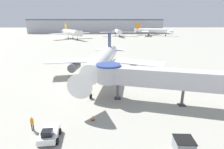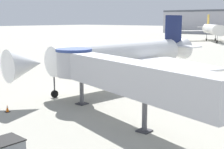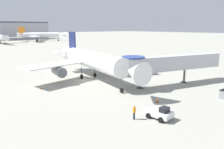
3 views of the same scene
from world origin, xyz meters
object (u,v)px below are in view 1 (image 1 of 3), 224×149
(traffic_cone_port_wing, at_px, (54,78))
(background_jet_orange_tail, at_px, (151,30))
(main_airplane, at_px, (103,61))
(traffic_cone_near_nose, at_px, (93,118))
(traffic_cone_starboard_wing, at_px, (153,81))
(background_jet_gray_tail, at_px, (118,32))
(service_container_gray, at_px, (184,145))
(jet_bridge, at_px, (155,77))
(ground_crew_marshaller, at_px, (32,123))
(pushback_tug_white, at_px, (49,134))
(background_jet_gold_tail, at_px, (71,32))

(traffic_cone_port_wing, height_order, background_jet_orange_tail, background_jet_orange_tail)
(main_airplane, relative_size, traffic_cone_near_nose, 41.29)
(traffic_cone_starboard_wing, xyz_separation_m, background_jet_gray_tail, (-0.96, 127.29, 4.11))
(traffic_cone_starboard_wing, distance_m, background_jet_gray_tail, 127.36)
(service_container_gray, xyz_separation_m, traffic_cone_port_wing, (-20.47, 24.37, -0.44))
(main_airplane, xyz_separation_m, service_container_gray, (8.99, -24.44, -3.49))
(jet_bridge, height_order, ground_crew_marshaller, jet_bridge)
(ground_crew_marshaller, bearing_deg, main_airplane, -119.42)
(jet_bridge, height_order, service_container_gray, jet_bridge)
(background_jet_orange_tail, bearing_deg, traffic_cone_port_wing, -172.02)
(main_airplane, height_order, pushback_tug_white, main_airplane)
(service_container_gray, bearing_deg, main_airplane, 110.20)
(service_container_gray, distance_m, background_jet_orange_tail, 163.90)
(ground_crew_marshaller, relative_size, background_jet_orange_tail, 0.05)
(jet_bridge, bearing_deg, pushback_tug_white, -131.13)
(traffic_cone_starboard_wing, xyz_separation_m, background_jet_gold_tail, (-38.25, 102.25, 4.79))
(background_jet_gray_tail, xyz_separation_m, background_jet_orange_tail, (33.42, 11.65, 0.49))
(main_airplane, xyz_separation_m, jet_bridge, (8.69, -12.95, 0.15))
(service_container_gray, distance_m, traffic_cone_starboard_wing, 21.34)
(jet_bridge, relative_size, background_jet_gold_tail, 0.72)
(traffic_cone_starboard_wing, bearing_deg, background_jet_gray_tail, 90.43)
(traffic_cone_near_nose, bearing_deg, service_container_gray, -32.00)
(main_airplane, distance_m, background_jet_gray_tail, 124.50)
(jet_bridge, relative_size, service_container_gray, 10.65)
(main_airplane, relative_size, ground_crew_marshaller, 17.25)
(pushback_tug_white, height_order, background_jet_gray_tail, background_jet_gray_tail)
(background_jet_gold_tail, bearing_deg, service_container_gray, -105.87)
(main_airplane, distance_m, pushback_tug_white, 23.22)
(pushback_tug_white, xyz_separation_m, background_jet_orange_tail, (48.86, 158.06, 4.20))
(ground_crew_marshaller, distance_m, background_jet_gray_tail, 145.73)
(traffic_cone_near_nose, bearing_deg, background_jet_orange_tail, 73.96)
(jet_bridge, bearing_deg, traffic_cone_near_nose, -135.31)
(main_airplane, distance_m, ground_crew_marshaller, 22.20)
(traffic_cone_port_wing, distance_m, background_jet_gold_tail, 100.48)
(jet_bridge, height_order, pushback_tug_white, jet_bridge)
(traffic_cone_starboard_wing, distance_m, background_jet_gold_tail, 109.28)
(traffic_cone_near_nose, height_order, background_jet_gold_tail, background_jet_gold_tail)
(traffic_cone_port_wing, distance_m, ground_crew_marshaller, 20.72)
(pushback_tug_white, relative_size, traffic_cone_near_nose, 4.44)
(service_container_gray, distance_m, traffic_cone_near_nose, 11.55)
(jet_bridge, relative_size, traffic_cone_near_nose, 28.63)
(pushback_tug_white, bearing_deg, traffic_cone_starboard_wing, 44.42)
(jet_bridge, xyz_separation_m, traffic_cone_port_wing, (-20.17, 12.88, -4.08))
(service_container_gray, relative_size, traffic_cone_near_nose, 2.69)
(background_jet_gray_tail, bearing_deg, service_container_gray, -93.45)
(main_airplane, xyz_separation_m, background_jet_gray_tail, (10.08, 124.09, 0.22))
(background_jet_orange_tail, bearing_deg, service_container_gray, -162.14)
(traffic_cone_near_nose, height_order, traffic_cone_starboard_wing, traffic_cone_near_nose)
(traffic_cone_port_wing, bearing_deg, main_airplane, 0.33)
(background_jet_orange_tail, bearing_deg, ground_crew_marshaller, -168.22)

